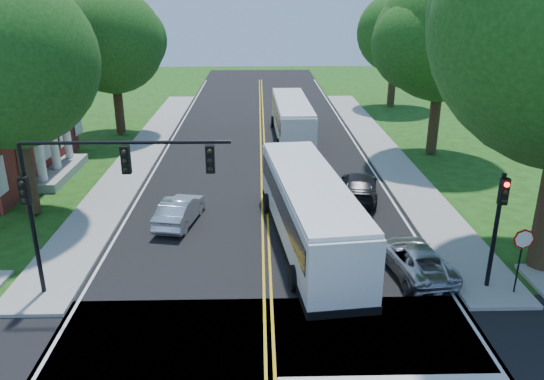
{
  "coord_description": "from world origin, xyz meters",
  "views": [
    {
      "loc": [
        -0.28,
        -10.59,
        10.43
      ],
      "look_at": [
        0.28,
        10.84,
        2.4
      ],
      "focal_mm": 35.0,
      "sensor_mm": 36.0,
      "label": 1
    }
  ],
  "objects_px": {
    "signal_nw": "(94,183)",
    "dark_sedan": "(359,186)",
    "hatchback": "(180,210)",
    "suv": "(414,258)",
    "bus_follow": "(292,118)",
    "bus_lead": "(309,210)",
    "signal_ne": "(498,217)"
  },
  "relations": [
    {
      "from": "signal_nw",
      "to": "dark_sedan",
      "type": "distance_m",
      "value": 14.91
    },
    {
      "from": "hatchback",
      "to": "suv",
      "type": "height_order",
      "value": "hatchback"
    },
    {
      "from": "signal_nw",
      "to": "suv",
      "type": "relative_size",
      "value": 1.63
    },
    {
      "from": "bus_follow",
      "to": "dark_sedan",
      "type": "bearing_deg",
      "value": 101.43
    },
    {
      "from": "hatchback",
      "to": "bus_lead",
      "type": "bearing_deg",
      "value": 168.77
    },
    {
      "from": "suv",
      "to": "dark_sedan",
      "type": "bearing_deg",
      "value": -93.1
    },
    {
      "from": "hatchback",
      "to": "dark_sedan",
      "type": "height_order",
      "value": "dark_sedan"
    },
    {
      "from": "signal_nw",
      "to": "signal_ne",
      "type": "height_order",
      "value": "signal_nw"
    },
    {
      "from": "hatchback",
      "to": "suv",
      "type": "xyz_separation_m",
      "value": [
        9.87,
        -5.01,
        -0.05
      ]
    },
    {
      "from": "bus_lead",
      "to": "suv",
      "type": "relative_size",
      "value": 2.78
    },
    {
      "from": "signal_ne",
      "to": "suv",
      "type": "bearing_deg",
      "value": 150.78
    },
    {
      "from": "signal_nw",
      "to": "suv",
      "type": "bearing_deg",
      "value": 6.63
    },
    {
      "from": "signal_nw",
      "to": "hatchback",
      "type": "xyz_separation_m",
      "value": [
        1.79,
        6.37,
        -3.71
      ]
    },
    {
      "from": "signal_ne",
      "to": "suv",
      "type": "relative_size",
      "value": 1.0
    },
    {
      "from": "signal_ne",
      "to": "hatchback",
      "type": "xyz_separation_m",
      "value": [
        -12.27,
        6.36,
        -2.29
      ]
    },
    {
      "from": "signal_nw",
      "to": "signal_ne",
      "type": "relative_size",
      "value": 1.62
    },
    {
      "from": "bus_lead",
      "to": "dark_sedan",
      "type": "bearing_deg",
      "value": -126.67
    },
    {
      "from": "signal_nw",
      "to": "bus_lead",
      "type": "xyz_separation_m",
      "value": [
        7.72,
        3.95,
        -2.74
      ]
    },
    {
      "from": "hatchback",
      "to": "bus_follow",
      "type": "bearing_deg",
      "value": -101.04
    },
    {
      "from": "hatchback",
      "to": "dark_sedan",
      "type": "xyz_separation_m",
      "value": [
        9.13,
        3.1,
        0.02
      ]
    },
    {
      "from": "signal_nw",
      "to": "hatchback",
      "type": "bearing_deg",
      "value": 74.33
    },
    {
      "from": "bus_follow",
      "to": "suv",
      "type": "bearing_deg",
      "value": 98.47
    },
    {
      "from": "signal_ne",
      "to": "dark_sedan",
      "type": "xyz_separation_m",
      "value": [
        -3.14,
        9.45,
        -2.27
      ]
    },
    {
      "from": "bus_lead",
      "to": "dark_sedan",
      "type": "distance_m",
      "value": 6.44
    },
    {
      "from": "signal_nw",
      "to": "bus_follow",
      "type": "distance_m",
      "value": 23.58
    },
    {
      "from": "dark_sedan",
      "to": "hatchback",
      "type": "bearing_deg",
      "value": 29.37
    },
    {
      "from": "signal_nw",
      "to": "signal_ne",
      "type": "distance_m",
      "value": 14.13
    },
    {
      "from": "signal_nw",
      "to": "hatchback",
      "type": "distance_m",
      "value": 7.58
    },
    {
      "from": "signal_ne",
      "to": "bus_lead",
      "type": "xyz_separation_m",
      "value": [
        -6.34,
        3.94,
        -1.32
      ]
    },
    {
      "from": "hatchback",
      "to": "dark_sedan",
      "type": "bearing_deg",
      "value": -150.34
    },
    {
      "from": "hatchback",
      "to": "suv",
      "type": "bearing_deg",
      "value": 163.99
    },
    {
      "from": "bus_lead",
      "to": "bus_follow",
      "type": "height_order",
      "value": "bus_lead"
    }
  ]
}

